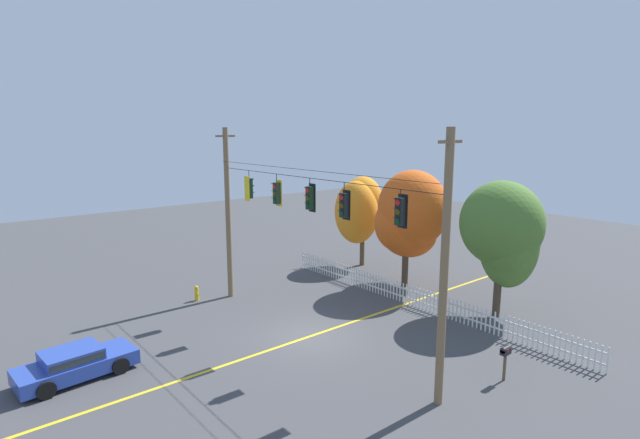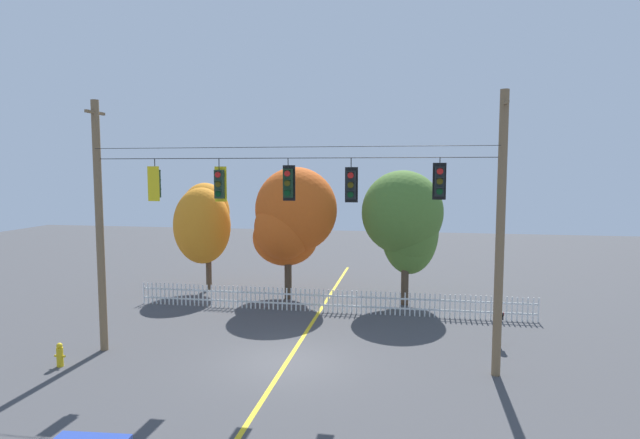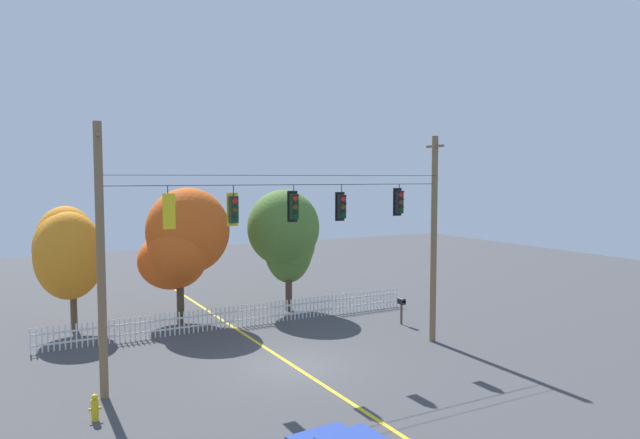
% 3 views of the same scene
% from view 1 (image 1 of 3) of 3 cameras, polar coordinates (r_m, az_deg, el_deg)
% --- Properties ---
extents(ground, '(80.00, 80.00, 0.00)m').
position_cam_1_polar(ground, '(22.56, -1.24, -13.37)').
color(ground, '#424244').
extents(lane_centerline_stripe, '(0.16, 36.00, 0.01)m').
position_cam_1_polar(lane_centerline_stripe, '(22.56, -1.24, -13.37)').
color(lane_centerline_stripe, gold).
rests_on(lane_centerline_stripe, ground).
extents(signal_support_span, '(14.28, 1.10, 9.18)m').
position_cam_1_polar(signal_support_span, '(21.11, -1.29, -1.69)').
color(signal_support_span, brown).
rests_on(signal_support_span, ground).
extents(traffic_signal_eastbound_side, '(0.43, 0.38, 1.49)m').
position_cam_1_polar(traffic_signal_eastbound_side, '(24.72, -8.20, 3.60)').
color(traffic_signal_eastbound_side, black).
extents(traffic_signal_southbound_primary, '(0.43, 0.38, 1.50)m').
position_cam_1_polar(traffic_signal_southbound_primary, '(22.74, -5.01, 3.05)').
color(traffic_signal_southbound_primary, black).
extents(traffic_signal_northbound_primary, '(0.43, 0.38, 1.45)m').
position_cam_1_polar(traffic_signal_northbound_primary, '(20.78, -1.16, 2.51)').
color(traffic_signal_northbound_primary, black).
extents(traffic_signal_northbound_secondary, '(0.43, 0.38, 1.48)m').
position_cam_1_polar(traffic_signal_northbound_secondary, '(19.18, 2.81, 1.68)').
color(traffic_signal_northbound_secondary, black).
extents(traffic_signal_westbound_side, '(0.43, 0.38, 1.36)m').
position_cam_1_polar(traffic_signal_westbound_side, '(17.18, 9.26, 0.94)').
color(traffic_signal_westbound_side, black).
extents(white_picket_fence, '(18.83, 0.06, 1.09)m').
position_cam_1_polar(white_picket_fence, '(26.37, 10.71, -8.68)').
color(white_picket_fence, white).
rests_on(white_picket_fence, ground).
extents(autumn_maple_near_fence, '(3.18, 3.24, 5.99)m').
position_cam_1_polar(autumn_maple_near_fence, '(32.92, 4.49, 1.38)').
color(autumn_maple_near_fence, brown).
rests_on(autumn_maple_near_fence, ground).
extents(autumn_maple_mid, '(4.53, 3.91, 6.85)m').
position_cam_1_polar(autumn_maple_mid, '(28.57, 10.22, 0.14)').
color(autumn_maple_mid, '#473828').
rests_on(autumn_maple_mid, ground).
extents(autumn_oak_far_east, '(4.03, 3.72, 6.69)m').
position_cam_1_polar(autumn_oak_far_east, '(25.32, 20.51, -1.39)').
color(autumn_oak_far_east, '#473828').
rests_on(autumn_oak_far_east, ground).
extents(parked_car, '(2.09, 4.22, 1.15)m').
position_cam_1_polar(parked_car, '(21.02, -26.45, -14.60)').
color(parked_car, '#28429E').
rests_on(parked_car, ground).
extents(fire_hydrant, '(0.38, 0.22, 0.83)m').
position_cam_1_polar(fire_hydrant, '(27.58, -14.06, -8.26)').
color(fire_hydrant, gold).
rests_on(fire_hydrant, ground).
extents(roadside_mailbox, '(0.25, 0.44, 1.34)m').
position_cam_1_polar(roadside_mailbox, '(19.77, 20.64, -14.21)').
color(roadside_mailbox, brown).
rests_on(roadside_mailbox, ground).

